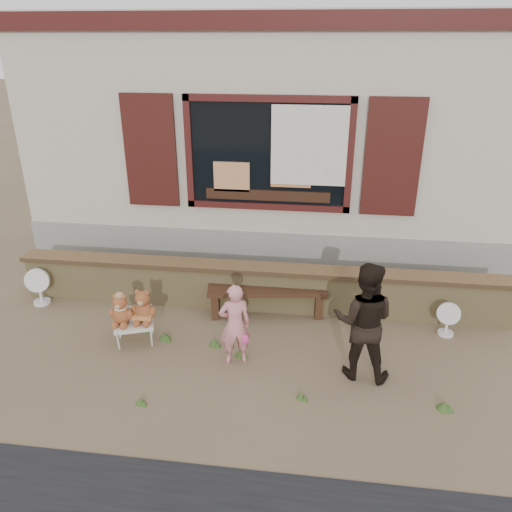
# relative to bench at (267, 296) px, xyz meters

# --- Properties ---
(ground) EXTENTS (80.00, 80.00, 0.00)m
(ground) POSITION_rel_bench_xyz_m (-0.13, -0.80, -0.31)
(ground) COLOR brown
(ground) RESTS_ON ground
(shopfront) EXTENTS (8.04, 5.13, 4.00)m
(shopfront) POSITION_rel_bench_xyz_m (-0.13, 3.69, 1.69)
(shopfront) COLOR #A89D87
(shopfront) RESTS_ON ground
(brick_wall) EXTENTS (7.10, 0.36, 0.67)m
(brick_wall) POSITION_rel_bench_xyz_m (-0.13, 0.20, 0.03)
(brick_wall) COLOR tan
(brick_wall) RESTS_ON ground
(bench) EXTENTS (1.69, 0.58, 0.43)m
(bench) POSITION_rel_bench_xyz_m (0.00, 0.00, 0.00)
(bench) COLOR #311D11
(bench) RESTS_ON ground
(folding_chair) EXTENTS (0.60, 0.56, 0.30)m
(folding_chair) POSITION_rel_bench_xyz_m (-1.62, -0.91, -0.04)
(folding_chair) COLOR silver
(folding_chair) RESTS_ON ground
(teddy_bear_left) EXTENTS (0.38, 0.36, 0.43)m
(teddy_bear_left) POSITION_rel_bench_xyz_m (-1.75, -0.96, 0.20)
(teddy_bear_left) COLOR brown
(teddy_bear_left) RESTS_ON folding_chair
(teddy_bear_right) EXTENTS (0.41, 0.39, 0.46)m
(teddy_bear_right) POSITION_rel_bench_xyz_m (-1.48, -0.86, 0.22)
(teddy_bear_right) COLOR brown
(teddy_bear_right) RESTS_ON folding_chair
(child) EXTENTS (0.44, 0.35, 1.05)m
(child) POSITION_rel_bench_xyz_m (-0.25, -1.16, 0.21)
(child) COLOR pink
(child) RESTS_ON ground
(adult) EXTENTS (0.77, 0.64, 1.43)m
(adult) POSITION_rel_bench_xyz_m (1.23, -1.21, 0.41)
(adult) COLOR black
(adult) RESTS_ON ground
(fan_left) EXTENTS (0.37, 0.24, 0.58)m
(fan_left) POSITION_rel_bench_xyz_m (-3.36, -0.11, -0.02)
(fan_left) COLOR silver
(fan_left) RESTS_ON ground
(fan_right) EXTENTS (0.31, 0.20, 0.49)m
(fan_right) POSITION_rel_bench_xyz_m (2.43, -0.20, -0.07)
(fan_right) COLOR white
(fan_right) RESTS_ON ground
(grass_tufts) EXTENTS (3.85, 1.53, 0.11)m
(grass_tufts) POSITION_rel_bench_xyz_m (-0.34, -1.13, -0.26)
(grass_tufts) COLOR #375221
(grass_tufts) RESTS_ON ground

